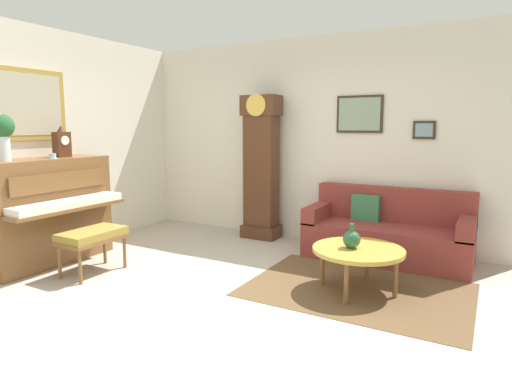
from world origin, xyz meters
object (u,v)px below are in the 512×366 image
grandfather_clock (261,171)px  green_jug (352,239)px  piano (46,210)px  couch (387,233)px  piano_bench (92,237)px  flower_vase (1,131)px  teacup (52,157)px  coffee_table (358,251)px  mantel_clock (62,143)px

grandfather_clock → green_jug: 2.25m
piano → couch: size_ratio=0.76×
piano_bench → flower_vase: flower_vase is taller
grandfather_clock → teacup: bearing=-124.6°
coffee_table → flower_vase: 3.88m
piano_bench → grandfather_clock: (0.87, 2.23, 0.56)m
grandfather_clock → mantel_clock: grandfather_clock is taller
piano_bench → grandfather_clock: size_ratio=0.34×
piano_bench → couch: size_ratio=0.37×
couch → mantel_clock: size_ratio=5.00×
grandfather_clock → couch: bearing=-3.8°
coffee_table → teacup: (-3.31, -0.86, 0.85)m
mantel_clock → flower_vase: size_ratio=0.66×
piano → grandfather_clock: (1.67, 2.22, 0.34)m
piano_bench → couch: (2.68, 2.11, -0.09)m
coffee_table → grandfather_clock: bearing=143.4°
piano → mantel_clock: mantel_clock is taller
grandfather_clock → green_jug: grandfather_clock is taller
green_jug → teacup: bearing=-165.6°
couch → green_jug: couch is taller
coffee_table → teacup: bearing=-165.4°
couch → teacup: (-3.32, -2.07, 0.94)m
piano_bench → mantel_clock: size_ratio=1.84×
piano_bench → mantel_clock: 1.30m
piano_bench → couch: bearing=38.2°
couch → coffee_table: size_ratio=2.16×
piano_bench → flower_vase: (-0.79, -0.43, 1.14)m
piano → teacup: size_ratio=12.41×
coffee_table → mantel_clock: bearing=-169.8°
coffee_table → teacup: 3.52m
coffee_table → mantel_clock: mantel_clock is taller
teacup → flower_vase: bearing=-107.5°
flower_vase → green_jug: bearing=21.0°
couch → piano_bench: bearing=-141.8°
coffee_table → flower_vase: size_ratio=1.52×
piano → coffee_table: size_ratio=1.64×
piano → flower_vase: bearing=-89.7°
piano → couch: (3.47, 2.09, -0.31)m
piano_bench → green_jug: (2.61, 0.87, 0.11)m
piano_bench → coffee_table: 2.81m
grandfather_clock → mantel_clock: (-1.66, -1.95, 0.43)m
couch → mantel_clock: (-3.47, -1.83, 1.09)m
couch → teacup: teacup is taller
piano → teacup: 0.65m
couch → coffee_table: 1.21m
grandfather_clock → green_jug: size_ratio=8.46×
piano_bench → coffee_table: (2.67, 0.90, -0.01)m
piano → piano_bench: piano is taller
piano → coffee_table: 3.58m
mantel_clock → piano_bench: bearing=-19.5°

